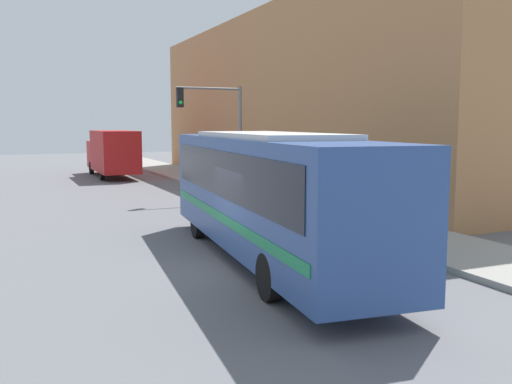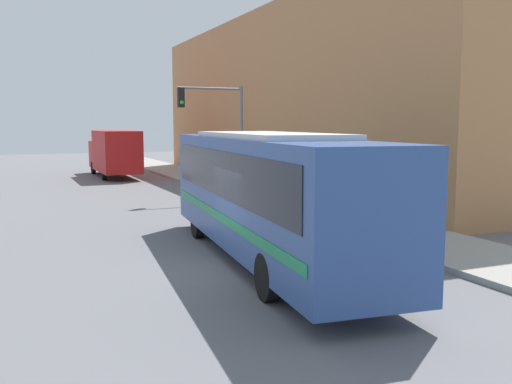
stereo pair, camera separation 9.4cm
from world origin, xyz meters
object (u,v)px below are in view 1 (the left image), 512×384
(delivery_truck, at_px, (112,152))
(fire_hydrant, at_px, (339,215))
(city_bus, at_px, (267,188))
(traffic_light_pole, at_px, (218,120))
(parking_meter, at_px, (276,187))

(delivery_truck, distance_m, fire_hydrant, 23.20)
(city_bus, relative_size, traffic_light_pole, 2.27)
(city_bus, distance_m, fire_hydrant, 5.34)
(parking_meter, bearing_deg, traffic_light_pole, 102.86)
(fire_hydrant, relative_size, parking_meter, 0.60)
(delivery_truck, xyz_separation_m, fire_hydrant, (3.68, -22.88, -1.19))
(parking_meter, bearing_deg, fire_hydrant, -90.00)
(delivery_truck, relative_size, parking_meter, 6.96)
(city_bus, xyz_separation_m, traffic_light_pole, (3.15, 12.33, 1.82))
(fire_hydrant, bearing_deg, parking_meter, 90.00)
(city_bus, bearing_deg, delivery_truck, 94.72)
(city_bus, height_order, parking_meter, city_bus)
(city_bus, bearing_deg, traffic_light_pole, 81.37)
(city_bus, relative_size, delivery_truck, 1.43)
(fire_hydrant, height_order, parking_meter, parking_meter)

